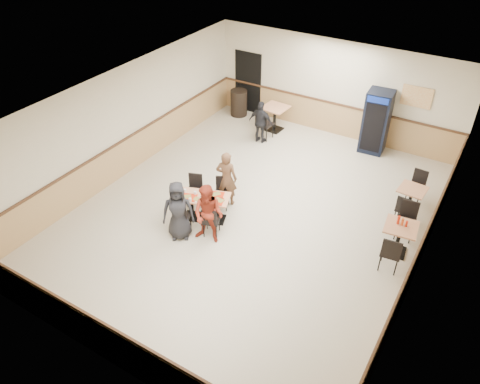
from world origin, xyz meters
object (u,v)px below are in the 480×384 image
Objects in this scene: diner_man_opposite at (227,178)px; side_table_far at (411,196)px; main_table at (204,204)px; diner_woman_right at (208,214)px; lone_diner at (261,122)px; trash_bin at (239,103)px; pepsi_cooler at (376,122)px; back_table at (275,115)px; side_table_near at (399,235)px; diner_woman_left at (178,211)px.

diner_man_opposite is 2.20× the size of side_table_far.
diner_man_opposite is at bearing -153.25° from side_table_far.
main_table is 0.92× the size of diner_woman_right.
trash_bin is at bearing -41.12° from lone_diner.
diner_woman_right is 6.28m from pepsi_cooler.
diner_man_opposite is (0.11, 0.84, 0.30)m from main_table.
back_table is at bearing -177.08° from pepsi_cooler.
side_table_near is at bearing -84.14° from side_table_far.
side_table_far is 0.83× the size of back_table.
side_table_far is at bearing -168.98° from diner_man_opposite.
diner_woman_right reaches higher than side_table_near.
main_table is 5.10m from side_table_far.
pepsi_cooler is at bearing 45.47° from main_table.
pepsi_cooler is 4.73m from trash_bin.
back_table is at bearing 77.78° from main_table.
lone_diner reaches higher than main_table.
trash_bin reaches higher than main_table.
diner_woman_left is at bearing -116.44° from pepsi_cooler.
diner_woman_left is at bearing 94.83° from lone_diner.
side_table_near is 1.13× the size of side_table_far.
diner_man_opposite reaches higher than back_table.
side_table_near is (3.82, 1.83, -0.25)m from diner_woman_right.
lone_diner is 1.51× the size of trash_bin.
side_table_far is at bearing -58.81° from pepsi_cooler.
pepsi_cooler reaches higher than side_table_near.
side_table_far is (-0.17, 1.66, -0.04)m from side_table_near.
diner_man_opposite is at bearing -174.68° from side_table_near.
trash_bin is (-4.70, -0.04, -0.50)m from pepsi_cooler.
side_table_far is at bearing 164.52° from lone_diner.
diner_man_opposite is 5.11m from pepsi_cooler.
back_table is 3.19m from pepsi_cooler.
lone_diner is (-0.82, 3.23, -0.07)m from diner_man_opposite.
main_table is 0.90m from diner_woman_left.
lone_diner reaches higher than trash_bin.
main_table is 1.02× the size of lone_diner.
pepsi_cooler reaches higher than side_table_far.
side_table_far is 0.76× the size of trash_bin.
side_table_near is 0.86× the size of trash_bin.
pepsi_cooler reaches higher than trash_bin.
diner_woman_left is 1.94× the size of side_table_near.
back_table is (-5.08, 3.76, 0.05)m from side_table_near.
diner_woman_left reaches higher than trash_bin.
side_table_far is at bearing 6.20° from diner_woman_left.
diner_woman_right is at bearing 102.99° from lone_diner.
side_table_far is (4.09, 2.06, -0.29)m from diner_man_opposite.
diner_man_opposite reaches higher than lone_diner.
trash_bin is (-1.57, 0.35, -0.09)m from back_table.
diner_woman_left is at bearing -139.07° from side_table_far.
main_table is at bearing -81.97° from back_table.
diner_woman_left is 6.73m from pepsi_cooler.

